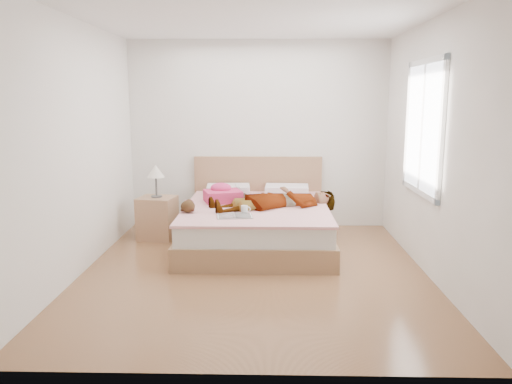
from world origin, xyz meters
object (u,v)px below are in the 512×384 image
woman (276,197)px  coffee_mug (245,209)px  plush_toy (188,206)px  nightstand (157,214)px  bed (256,223)px  phone (237,186)px  towel (222,194)px  magazine (235,216)px

woman → coffee_mug: woman is taller
coffee_mug → plush_toy: 0.66m
nightstand → coffee_mug: bearing=-31.4°
bed → coffee_mug: 0.58m
woman → bed: 0.43m
coffee_mug → woman: bearing=48.2°
phone → bed: 0.58m
woman → plush_toy: bearing=-91.3°
plush_toy → bed: bearing=30.2°
towel → coffee_mug: 0.73m
nightstand → bed: bearing=-9.6°
coffee_mug → plush_toy: size_ratio=0.45×
woman → bed: (-0.25, 0.08, -0.35)m
phone → coffee_mug: size_ratio=0.82×
phone → woman: bearing=-59.7°
bed → woman: bearing=-18.7°
magazine → coffee_mug: (0.10, 0.17, 0.04)m
towel → coffee_mug: bearing=-64.4°
woman → towel: towel is taller
magazine → coffee_mug: size_ratio=3.64×
magazine → nightstand: nightstand is taller
woman → bed: bed is taller
plush_toy → nightstand: nightstand is taller
nightstand → phone: bearing=5.4°
towel → bed: bearing=-19.8°
woman → coffee_mug: bearing=-62.8°
nightstand → towel: bearing=-4.1°
bed → towel: size_ratio=3.88×
coffee_mug → plush_toy: plush_toy is taller
magazine → coffee_mug: 0.21m
coffee_mug → nightstand: nightstand is taller
magazine → coffee_mug: coffee_mug is taller
woman → nightstand: bearing=-122.2°
plush_toy → phone: bearing=55.7°
phone → towel: towel is taller
phone → magazine: size_ratio=0.22×
plush_toy → nightstand: (-0.52, 0.67, -0.26)m
woman → plush_toy: size_ratio=6.41×
magazine → nightstand: bearing=140.2°
magazine → phone: bearing=91.6°
bed → phone: bearing=128.8°
towel → plush_toy: (-0.34, -0.61, -0.02)m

